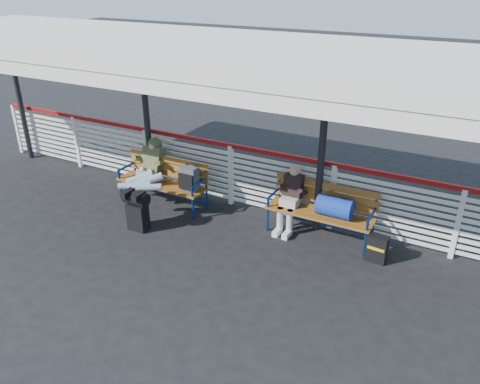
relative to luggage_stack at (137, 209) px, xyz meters
The scene contains 9 objects.
ground 1.06m from the luggage_stack, 15.57° to the right, with size 60.00×60.00×0.00m, color black.
fence 1.91m from the luggage_stack, 60.08° to the left, with size 12.08×0.08×1.24m.
canopy 2.87m from the luggage_stack, 32.70° to the left, with size 12.60×3.60×3.16m.
luggage_stack is the anchor object (origin of this frame).
bench_left 1.05m from the luggage_stack, 90.40° to the left, with size 1.80×0.56×0.92m.
bench_right 3.26m from the luggage_stack, 23.34° to the left, with size 1.80×0.56×0.92m.
traveler_man 0.81m from the luggage_stack, 116.70° to the left, with size 0.94×1.64×0.77m.
companion_person 2.65m from the luggage_stack, 28.97° to the left, with size 0.32×0.66×1.15m.
suitcase_side 4.04m from the luggage_stack, 14.10° to the left, with size 0.34×0.23×0.44m.
Camera 1 is at (4.03, -5.20, 4.15)m, focal length 35.00 mm.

